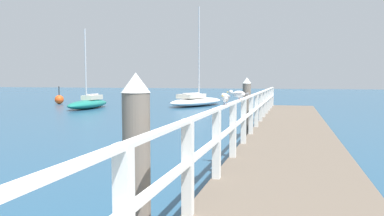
{
  "coord_description": "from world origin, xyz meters",
  "views": [
    {
      "loc": [
        0.02,
        0.1,
        1.94
      ],
      "look_at": [
        -2.43,
        9.16,
        1.23
      ],
      "focal_mm": 34.87,
      "sensor_mm": 36.0,
      "label": 1
    }
  ],
  "objects_px": {
    "boat_0": "(89,103)",
    "dock_piling_far": "(247,107)",
    "dock_piling_near": "(137,171)",
    "seagull_background": "(238,94)",
    "boat_5": "(196,101)",
    "channel_buoy": "(59,99)",
    "seagull_foreground": "(225,97)"
  },
  "relations": [
    {
      "from": "dock_piling_near",
      "to": "boat_0",
      "type": "relative_size",
      "value": 0.38
    },
    {
      "from": "dock_piling_near",
      "to": "dock_piling_far",
      "type": "bearing_deg",
      "value": 90.0
    },
    {
      "from": "channel_buoy",
      "to": "boat_5",
      "type": "bearing_deg",
      "value": 3.72
    },
    {
      "from": "dock_piling_near",
      "to": "boat_0",
      "type": "distance_m",
      "value": 22.2
    },
    {
      "from": "dock_piling_far",
      "to": "channel_buoy",
      "type": "bearing_deg",
      "value": 141.42
    },
    {
      "from": "seagull_foreground",
      "to": "boat_0",
      "type": "height_order",
      "value": "boat_0"
    },
    {
      "from": "boat_0",
      "to": "dock_piling_far",
      "type": "bearing_deg",
      "value": 138.77
    },
    {
      "from": "seagull_foreground",
      "to": "seagull_background",
      "type": "bearing_deg",
      "value": -89.06
    },
    {
      "from": "dock_piling_far",
      "to": "channel_buoy",
      "type": "xyz_separation_m",
      "value": [
        -16.5,
        13.17,
        -0.66
      ]
    },
    {
      "from": "boat_5",
      "to": "seagull_foreground",
      "type": "bearing_deg",
      "value": -55.61
    },
    {
      "from": "boat_0",
      "to": "seagull_foreground",
      "type": "bearing_deg",
      "value": 125.22
    },
    {
      "from": "dock_piling_far",
      "to": "seagull_foreground",
      "type": "bearing_deg",
      "value": -86.57
    },
    {
      "from": "channel_buoy",
      "to": "boat_0",
      "type": "bearing_deg",
      "value": -37.26
    },
    {
      "from": "dock_piling_near",
      "to": "dock_piling_far",
      "type": "relative_size",
      "value": 1.0
    },
    {
      "from": "dock_piling_far",
      "to": "dock_piling_near",
      "type": "bearing_deg",
      "value": -90.0
    },
    {
      "from": "boat_0",
      "to": "boat_5",
      "type": "height_order",
      "value": "boat_5"
    },
    {
      "from": "dock_piling_far",
      "to": "boat_5",
      "type": "xyz_separation_m",
      "value": [
        -5.37,
        13.89,
        -0.64
      ]
    },
    {
      "from": "seagull_foreground",
      "to": "channel_buoy",
      "type": "height_order",
      "value": "seagull_foreground"
    },
    {
      "from": "boat_0",
      "to": "boat_5",
      "type": "distance_m",
      "value": 7.71
    },
    {
      "from": "seagull_foreground",
      "to": "boat_5",
      "type": "height_order",
      "value": "boat_5"
    },
    {
      "from": "seagull_background",
      "to": "boat_5",
      "type": "bearing_deg",
      "value": 20.74
    },
    {
      "from": "dock_piling_near",
      "to": "seagull_background",
      "type": "relative_size",
      "value": 4.22
    },
    {
      "from": "seagull_foreground",
      "to": "boat_0",
      "type": "bearing_deg",
      "value": -52.0
    },
    {
      "from": "boat_0",
      "to": "channel_buoy",
      "type": "xyz_separation_m",
      "value": [
        -4.78,
        3.64,
        -0.0
      ]
    },
    {
      "from": "dock_piling_near",
      "to": "boat_0",
      "type": "bearing_deg",
      "value": 121.89
    },
    {
      "from": "seagull_background",
      "to": "boat_5",
      "type": "relative_size",
      "value": 0.07
    },
    {
      "from": "dock_piling_near",
      "to": "boat_5",
      "type": "height_order",
      "value": "boat_5"
    },
    {
      "from": "seagull_background",
      "to": "boat_0",
      "type": "relative_size",
      "value": 0.09
    },
    {
      "from": "dock_piling_near",
      "to": "boat_5",
      "type": "distance_m",
      "value": 23.82
    },
    {
      "from": "dock_piling_near",
      "to": "dock_piling_far",
      "type": "distance_m",
      "value": 9.31
    },
    {
      "from": "dock_piling_near",
      "to": "channel_buoy",
      "type": "xyz_separation_m",
      "value": [
        -16.5,
        22.48,
        -0.66
      ]
    },
    {
      "from": "seagull_foreground",
      "to": "boat_5",
      "type": "relative_size",
      "value": 0.07
    }
  ]
}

